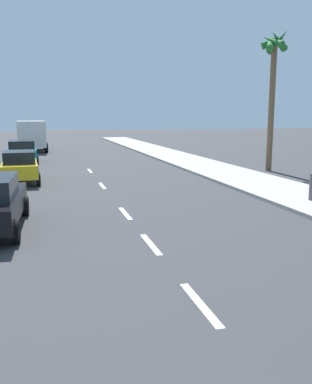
{
  "coord_description": "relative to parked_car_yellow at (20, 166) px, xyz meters",
  "views": [
    {
      "loc": [
        -2.49,
        0.52,
        3.25
      ],
      "look_at": [
        0.5,
        11.8,
        1.1
      ],
      "focal_mm": 38.73,
      "sensor_mm": 36.0,
      "label": 1
    }
  ],
  "objects": [
    {
      "name": "lane_stripe_4",
      "position": [
        3.78,
        -7.8,
        -0.83
      ],
      "size": [
        0.16,
        1.8,
        0.01
      ],
      "primitive_type": "cube",
      "color": "white",
      "rests_on": "ground"
    },
    {
      "name": "palm_tree_far",
      "position": [
        14.17,
        0.91,
        5.27
      ],
      "size": [
        1.68,
        1.87,
        8.16
      ],
      "color": "brown",
      "rests_on": "ground"
    },
    {
      "name": "lane_stripe_2",
      "position": [
        3.78,
        -14.9,
        -0.83
      ],
      "size": [
        0.16,
        1.8,
        0.01
      ],
      "primitive_type": "cube",
      "color": "white",
      "rests_on": "ground"
    },
    {
      "name": "lane_stripe_6",
      "position": [
        3.78,
        3.62,
        -0.83
      ],
      "size": [
        0.16,
        1.8,
        0.01
      ],
      "primitive_type": "cube",
      "color": "white",
      "rests_on": "ground"
    },
    {
      "name": "parked_car_yellow",
      "position": [
        0.0,
        0.0,
        0.0
      ],
      "size": [
        1.97,
        3.98,
        1.57
      ],
      "rotation": [
        0.0,
        0.0,
        0.05
      ],
      "color": "gold",
      "rests_on": "ground"
    },
    {
      "name": "lane_stripe_3",
      "position": [
        3.78,
        -11.34,
        -0.83
      ],
      "size": [
        0.16,
        1.8,
        0.01
      ],
      "primitive_type": "cube",
      "color": "white",
      "rests_on": "ground"
    },
    {
      "name": "ground_plane",
      "position": [
        3.78,
        -1.77,
        -0.84
      ],
      "size": [
        160.0,
        160.0,
        0.0
      ],
      "primitive_type": "plane",
      "color": "#38383A"
    },
    {
      "name": "parked_car_teal",
      "position": [
        -0.36,
        9.27,
        0.01
      ],
      "size": [
        2.28,
        4.65,
        1.57
      ],
      "rotation": [
        0.0,
        0.0,
        0.05
      ],
      "color": "#14727A",
      "rests_on": "ground"
    },
    {
      "name": "lane_stripe_5",
      "position": [
        3.78,
        -1.97,
        -0.83
      ],
      "size": [
        0.16,
        1.8,
        0.01
      ],
      "primitive_type": "cube",
      "color": "white",
      "rests_on": "ground"
    },
    {
      "name": "delivery_truck",
      "position": [
        0.05,
        18.93,
        0.67
      ],
      "size": [
        2.86,
        6.33,
        2.8
      ],
      "rotation": [
        0.0,
        0.0,
        0.04
      ],
      "color": "beige",
      "rests_on": "ground"
    },
    {
      "name": "sidewalk_strip",
      "position": [
        11.11,
        0.23,
        -0.77
      ],
      "size": [
        3.6,
        80.0,
        0.14
      ],
      "primitive_type": "cube",
      "color": "#B2ADA3",
      "rests_on": "ground"
    }
  ]
}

